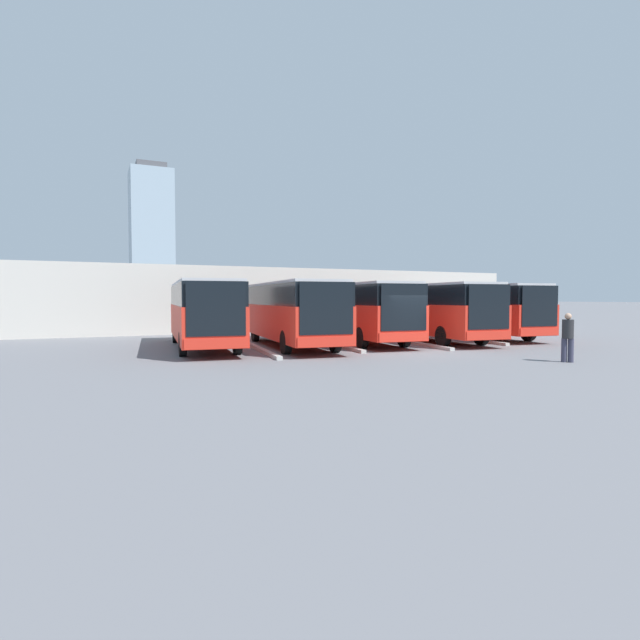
% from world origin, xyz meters
% --- Properties ---
extents(ground_plane, '(600.00, 600.00, 0.00)m').
position_xyz_m(ground_plane, '(0.00, 0.00, 0.00)').
color(ground_plane, slate).
extents(bus_0, '(3.64, 10.96, 3.14)m').
position_xyz_m(bus_0, '(-8.20, -5.58, 1.76)').
color(bus_0, red).
rests_on(bus_0, ground_plane).
extents(curb_divider_0, '(0.97, 6.93, 0.15)m').
position_xyz_m(curb_divider_0, '(-6.15, -3.99, 0.07)').
color(curb_divider_0, '#B2B2AD').
rests_on(curb_divider_0, ground_plane).
extents(bus_1, '(3.64, 10.96, 3.14)m').
position_xyz_m(bus_1, '(-4.10, -4.79, 1.76)').
color(bus_1, red).
rests_on(bus_1, ground_plane).
extents(curb_divider_1, '(0.97, 6.93, 0.15)m').
position_xyz_m(curb_divider_1, '(-2.05, -3.20, 0.07)').
color(curb_divider_1, '#B2B2AD').
rests_on(curb_divider_1, ground_plane).
extents(bus_2, '(3.64, 10.96, 3.14)m').
position_xyz_m(bus_2, '(0.00, -5.60, 1.76)').
color(bus_2, red).
rests_on(bus_2, ground_plane).
extents(curb_divider_2, '(0.97, 6.93, 0.15)m').
position_xyz_m(curb_divider_2, '(2.05, -4.01, 0.07)').
color(curb_divider_2, '#B2B2AD').
rests_on(curb_divider_2, ground_plane).
extents(bus_3, '(3.64, 10.96, 3.14)m').
position_xyz_m(bus_3, '(4.10, -4.87, 1.76)').
color(bus_3, red).
rests_on(bus_3, ground_plane).
extents(curb_divider_3, '(0.97, 6.93, 0.15)m').
position_xyz_m(curb_divider_3, '(6.15, -3.28, 0.07)').
color(curb_divider_3, '#B2B2AD').
rests_on(curb_divider_3, ground_plane).
extents(bus_4, '(3.64, 10.96, 3.14)m').
position_xyz_m(bus_4, '(8.20, -5.88, 1.76)').
color(bus_4, red).
rests_on(bus_4, ground_plane).
extents(pedestrian, '(0.57, 0.57, 1.83)m').
position_xyz_m(pedestrian, '(-3.01, 5.11, 0.98)').
color(pedestrian, '#38384C').
rests_on(pedestrian, ground_plane).
extents(station_building, '(38.73, 16.34, 4.57)m').
position_xyz_m(station_building, '(0.00, -22.10, 2.31)').
color(station_building, beige).
rests_on(station_building, ground_plane).
extents(office_tower, '(15.13, 15.13, 52.29)m').
position_xyz_m(office_tower, '(-8.05, -178.83, 25.55)').
color(office_tower, '#93A8B7').
rests_on(office_tower, ground_plane).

